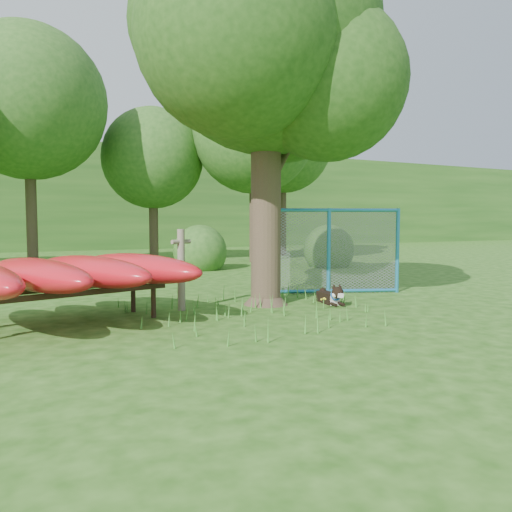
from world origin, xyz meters
name	(u,v)px	position (x,y,z in m)	size (l,w,h in m)	color
ground	(279,325)	(0.00, 0.00, 0.00)	(80.00, 80.00, 0.00)	#1F4D0F
oak_tree	(263,51)	(0.66, 1.81, 4.82)	(5.26, 5.11, 7.23)	#3B2D20
wooden_post	(181,268)	(-0.96, 1.91, 0.78)	(0.40, 0.20, 1.48)	#6A624F
kayak_rack	(65,273)	(-2.98, 1.46, 0.82)	(4.19, 3.75, 1.07)	black
husky_dog	(331,296)	(1.87, 1.24, 0.16)	(0.36, 0.98, 0.44)	black
fence_section	(329,251)	(2.67, 2.49, 0.96)	(3.08, 1.24, 3.18)	teal
wildflower_clump	(324,300)	(1.42, 0.85, 0.17)	(0.10, 0.09, 0.22)	#438D2E
bg_tree_b	(28,103)	(-3.00, 12.00, 5.61)	(5.20, 5.20, 8.22)	#3B2D20
bg_tree_c	(153,158)	(1.50, 13.00, 4.11)	(4.00, 4.00, 6.12)	#3B2D20
bg_tree_d	(254,133)	(5.00, 11.00, 5.08)	(4.80, 4.80, 7.50)	#3B2D20
bg_tree_e	(283,145)	(8.00, 14.00, 5.23)	(4.60, 4.60, 7.55)	#3B2D20
shrub_right	(329,267)	(6.50, 8.00, 0.00)	(1.80, 1.80, 1.80)	#28561B
shrub_mid	(200,270)	(2.00, 9.00, 0.00)	(1.80, 1.80, 1.80)	#28561B
wooded_hillside	(70,200)	(0.00, 28.00, 3.00)	(80.00, 12.00, 6.00)	#28561B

